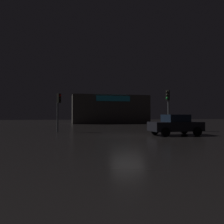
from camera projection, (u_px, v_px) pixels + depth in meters
ground_plane at (128, 136)px, 16.12m from camera, size 120.00×120.00×0.00m
store_building at (110, 109)px, 41.60m from camera, size 14.60×6.38×5.41m
traffic_signal_main at (58, 105)px, 19.89m from camera, size 0.42×0.42×3.62m
traffic_signal_cross_left at (168, 102)px, 21.49m from camera, size 0.43×0.41×4.14m
car_near at (175, 125)px, 16.64m from camera, size 4.07×2.12×1.62m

